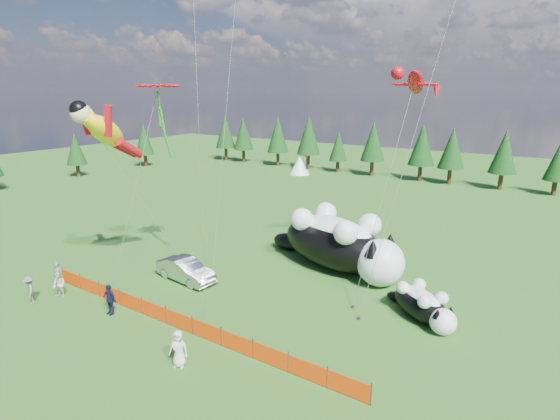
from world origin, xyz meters
The scene contains 16 objects.
ground centered at (0.00, 0.00, 0.00)m, with size 160.00×160.00×0.00m, color #103509.
safety_fence centered at (0.00, -3.00, 0.50)m, with size 22.06×0.06×1.10m.
tree_line centered at (0.00, 45.00, 4.00)m, with size 90.00×4.00×8.00m, color black, non-canonical shape.
festival_tents centered at (11.00, 40.00, 1.40)m, with size 50.00×3.20×2.80m, color white, non-canonical shape.
cat_large centered at (3.55, 9.26, 2.04)m, with size 11.69×6.33×4.29m.
cat_small centered at (10.76, 5.25, 0.92)m, with size 4.67×3.85×1.93m.
car centered at (-4.22, 1.77, 0.76)m, with size 1.61×4.63×1.52m, color #B8B9BD.
spectator_a centered at (-10.18, -3.77, 0.95)m, with size 0.69×0.45×1.89m, color #5E5E63.
spectator_b centered at (-9.00, -4.40, 0.84)m, with size 0.81×0.48×1.68m, color silver.
spectator_c centered at (-4.54, -4.00, 0.93)m, with size 1.08×0.56×1.85m, color #141637.
spectator_d centered at (-9.71, -5.85, 0.89)m, with size 1.15×0.59×1.78m, color #5E5E63.
spectator_e centered at (2.44, -5.38, 0.92)m, with size 0.90×0.58×1.83m, color silver.
superhero_kite centered at (-7.87, -0.71, 10.06)m, with size 6.21×6.80×12.70m.
gecko_kite centered at (7.42, 11.78, 13.02)m, with size 3.98×10.51×14.98m.
flower_kite centered at (-5.67, 1.71, 12.66)m, with size 3.24×5.45×13.30m.
diamond_kite_c centered at (1.61, -2.37, 15.96)m, with size 0.86×1.00×17.67m.
Camera 1 is at (16.21, -17.75, 12.50)m, focal length 28.00 mm.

